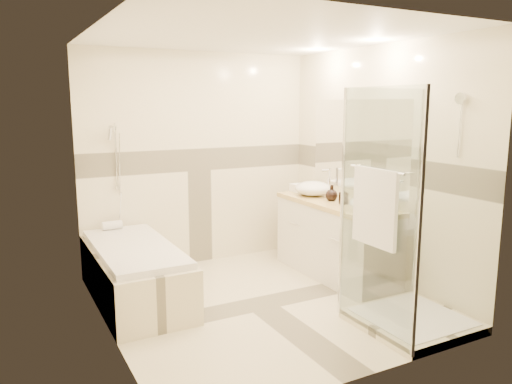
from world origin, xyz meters
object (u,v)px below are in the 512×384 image
amenity_bottle_a (344,196)px  amenity_bottle_b (332,193)px  bathtub (135,270)px  vanity (336,239)px  vessel_sink_far (368,204)px  shower_enclosure (398,270)px  vessel_sink_near (313,188)px

amenity_bottle_a → amenity_bottle_b: amenity_bottle_a is taller
bathtub → vanity: vanity is taller
bathtub → vessel_sink_far: vessel_sink_far is taller
vessel_sink_far → amenity_bottle_b: (0.00, 0.61, 0.01)m
vessel_sink_far → vanity: bearing=87.9°
bathtub → amenity_bottle_b: 2.24m
amenity_bottle_a → vessel_sink_far: bearing=-90.0°
vanity → shower_enclosure: shower_enclosure is taller
vessel_sink_far → bathtub: bearing=157.3°
vessel_sink_far → amenity_bottle_b: bearing=90.0°
bathtub → amenity_bottle_b: size_ratio=9.75×
bathtub → vanity: (2.15, -0.35, 0.12)m
vanity → shower_enclosure: size_ratio=0.79×
vanity → amenity_bottle_a: 0.54m
amenity_bottle_b → vanity: bearing=-73.9°
vessel_sink_near → vessel_sink_far: 0.97m
shower_enclosure → vanity: bearing=77.0°
vanity → vessel_sink_near: size_ratio=3.87×
bathtub → vanity: bearing=-9.2°
amenity_bottle_b → shower_enclosure: bearing=-101.5°
vessel_sink_near → amenity_bottle_a: 0.57m
bathtub → shower_enclosure: bearing=-41.1°
bathtub → vessel_sink_near: bearing=2.1°
vessel_sink_near → amenity_bottle_b: (0.00, -0.36, 0.00)m
vessel_sink_near → amenity_bottle_b: size_ratio=2.40×
vanity → amenity_bottle_a: size_ratio=8.79×
shower_enclosure → vessel_sink_near: shower_enclosure is taller
vessel_sink_near → amenity_bottle_b: bearing=-90.0°
amenity_bottle_a → amenity_bottle_b: size_ratio=1.06×
vanity → amenity_bottle_b: (-0.02, 0.07, 0.51)m
bathtub → vessel_sink_near: 2.22m
vessel_sink_far → amenity_bottle_b: amenity_bottle_b is taller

